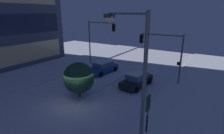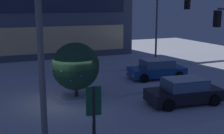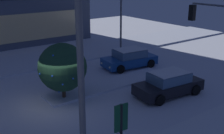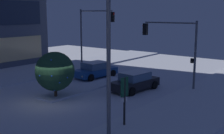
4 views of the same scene
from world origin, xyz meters
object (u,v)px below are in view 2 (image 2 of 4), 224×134
Objects in this scene: street_lamp_arched at (38,22)px; decorated_tree_median at (76,66)px; car_near at (184,92)px; traffic_light_corner_far_right at (168,17)px; car_far at (157,69)px; parking_info_sign at (94,114)px.

street_lamp_arched is 8.14m from decorated_tree_median.
car_near is 9.85m from traffic_light_corner_far_right.
decorated_tree_median is at bearing -63.29° from traffic_light_corner_far_right.
decorated_tree_median is (-5.46, 3.28, 1.29)m from car_near.
traffic_light_corner_far_right is 1.91× the size of decorated_tree_median.
car_near and car_far have the same top height.
parking_info_sign is 0.81× the size of decorated_tree_median.
decorated_tree_median is (3.11, 6.88, -3.04)m from street_lamp_arched.
car_far is 7.61m from decorated_tree_median.
car_near is 6.50m from decorated_tree_median.
car_near is 1.00× the size of car_far.
traffic_light_corner_far_right is 10.99m from decorated_tree_median.
traffic_light_corner_far_right is at bearing 68.77° from car_near.
car_near is 5.92m from car_far.
street_lamp_arched is at bearing -151.59° from car_near.
car_near is at bearing -60.43° from street_lamp_arched.
street_lamp_arched reaches higher than car_far.
parking_info_sign is (-8.50, -9.59, 1.07)m from car_far.
decorated_tree_median reaches higher than car_near.
traffic_light_corner_far_right reaches higher than car_far.
parking_info_sign is 7.32m from decorated_tree_median.
street_lamp_arched is at bearing -114.29° from decorated_tree_median.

